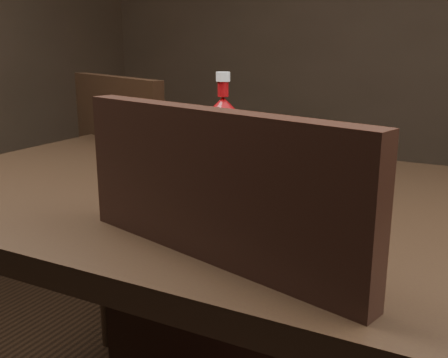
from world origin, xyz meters
The scene contains 8 objects.
dining_table centered at (0.00, 0.00, 0.73)m, with size 1.20×0.80×0.04m, color black.
chair_far centered at (-0.39, 0.50, 0.43)m, with size 0.46×0.46×0.04m, color black.
plate centered at (0.09, -0.11, 0.76)m, with size 0.32×0.32×0.01m, color white.
sandwich_half_a centered at (0.10, -0.11, 0.77)m, with size 0.08×0.07×0.02m, color beige.
sandwich_half_b centered at (0.20, -0.12, 0.77)m, with size 0.08×0.07×0.02m, color beige.
fries_pile centered at (0.02, -0.10, 0.78)m, with size 0.09×0.09×0.04m, color #BB6107, non-canonical shape.
ketchup_bottle centered at (-0.05, 0.15, 0.81)m, with size 0.06×0.06×0.13m, color maroon.
tumbler centered at (0.12, 0.15, 0.81)m, with size 0.07×0.07×0.11m, color white.
Camera 1 is at (0.48, -0.83, 1.02)m, focal length 42.00 mm.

